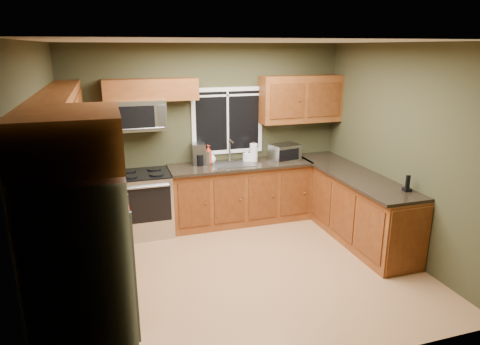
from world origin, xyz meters
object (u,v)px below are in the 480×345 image
toaster_oven (285,153)px  soap_bottle_c (211,157)px  refrigerator (85,280)px  microwave (138,115)px  paper_towel_roll (254,152)px  range (145,203)px  kettle (206,157)px  soap_bottle_b (247,155)px  cordless_phone (407,186)px  soap_bottle_a (208,154)px  coffee_maker (199,155)px

toaster_oven → soap_bottle_c: (-1.12, 0.22, -0.04)m
refrigerator → soap_bottle_c: bearing=59.5°
microwave → paper_towel_roll: size_ratio=2.50×
range → microwave: (-0.00, 0.14, 1.26)m
refrigerator → range: 2.89m
toaster_oven → paper_towel_roll: (-0.47, 0.12, 0.01)m
kettle → soap_bottle_b: 0.64m
range → microwave: microwave is taller
range → cordless_phone: bearing=-31.1°
toaster_oven → range: bearing=179.2°
kettle → paper_towel_roll: size_ratio=0.82×
paper_towel_roll → soap_bottle_a: (-0.70, 0.06, 0.01)m
coffee_maker → kettle: (0.10, -0.02, -0.03)m
range → cordless_phone: size_ratio=4.62×
coffee_maker → soap_bottle_c: size_ratio=1.80×
range → paper_towel_roll: (1.70, 0.09, 0.61)m
kettle → microwave: bearing=-179.6°
range → microwave: 1.27m
kettle → paper_towel_roll: bearing=-4.0°
coffee_maker → paper_towel_roll: (0.85, -0.08, -0.01)m
kettle → cordless_phone: 2.86m
paper_towel_roll → cordless_phone: (1.33, -1.92, -0.08)m
toaster_oven → soap_bottle_c: bearing=169.0°
soap_bottle_c → cordless_phone: 2.82m
range → soap_bottle_c: bearing=10.0°
microwave → paper_towel_roll: microwave is taller
paper_towel_roll → soap_bottle_c: (-0.65, 0.09, -0.05)m
coffee_maker → cordless_phone: coffee_maker is taller
soap_bottle_a → toaster_oven: bearing=-8.7°
kettle → refrigerator: bearing=-119.4°
soap_bottle_b → soap_bottle_a: bearing=176.8°
toaster_oven → cordless_phone: bearing=-64.4°
soap_bottle_c → toaster_oven: bearing=-11.0°
refrigerator → paper_towel_roll: refrigerator is taller
toaster_oven → coffee_maker: bearing=171.3°
kettle → soap_bottle_a: size_ratio=0.86×
range → toaster_oven: size_ratio=1.98×
refrigerator → microwave: microwave is taller
kettle → soap_bottle_a: 0.05m
soap_bottle_c → cordless_phone: (1.98, -2.01, -0.03)m
kettle → coffee_maker: bearing=166.3°
soap_bottle_c → microwave: bearing=-177.3°
kettle → soap_bottle_c: size_ratio=1.42×
soap_bottle_b → cordless_phone: 2.41m
cordless_phone → toaster_oven: bearing=115.6°
refrigerator → paper_towel_roll: (2.39, 2.86, 0.18)m
paper_towel_roll → coffee_maker: bearing=174.8°
range → soap_bottle_c: soap_bottle_c is taller
coffee_maker → soap_bottle_c: (0.20, 0.02, -0.06)m
microwave → kettle: (0.96, 0.01, -0.67)m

